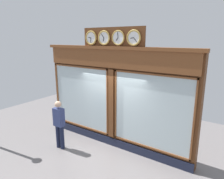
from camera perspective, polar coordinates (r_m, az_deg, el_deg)
shop_facade at (r=7.01m, az=0.58°, el=-1.92°), size 5.71×0.42×4.03m
pedestrian at (r=7.22m, az=-14.46°, el=-8.91°), size 0.37×0.23×1.69m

